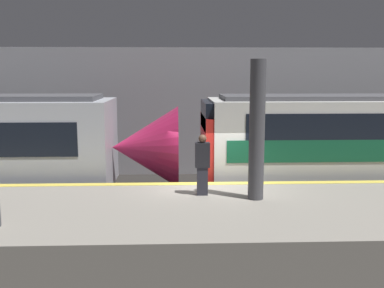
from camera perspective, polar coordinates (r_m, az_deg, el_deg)
ground_plane at (r=13.53m, az=2.27°, el=-9.47°), size 120.00×120.00×0.00m
platform at (r=11.11m, az=3.26°, el=-10.63°), size 40.00×4.76×1.13m
station_rear_barrier at (r=18.97m, az=0.88°, el=4.11°), size 50.00×0.15×5.33m
support_pillar_near at (r=11.31m, az=8.25°, el=1.72°), size 0.39×0.39×3.51m
person_waiting at (r=11.71m, az=1.33°, el=-2.48°), size 0.38×0.24×1.60m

